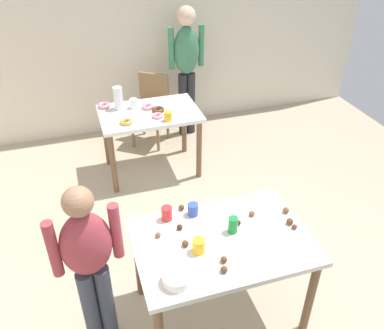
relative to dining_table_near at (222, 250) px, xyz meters
The scene contains 32 objects.
ground_plane 0.65m from the dining_table_near, 12.36° to the left, with size 6.40×6.40×0.00m, color tan.
wall_back 3.27m from the dining_table_near, 89.24° to the left, with size 6.40×0.10×2.60m, color beige.
dining_table_near is the anchor object (origin of this frame).
dining_table_far 2.04m from the dining_table_near, 91.52° to the left, with size 1.06×0.69×0.75m.
chair_far_table 2.74m from the dining_table_near, 87.65° to the left, with size 0.56×0.56×0.87m.
person_girl_near 0.89m from the dining_table_near, behind, with size 0.46×0.24×1.35m.
person_adult_far 2.86m from the dining_table_near, 78.04° to the left, with size 0.45×0.22×1.64m.
mixing_bowl 0.49m from the dining_table_near, 146.75° to the right, with size 0.18×0.18×0.06m, color white.
soda_can 0.19m from the dining_table_near, 28.50° to the left, with size 0.07×0.07×0.12m, color #198438.
fork_near 0.47m from the dining_table_near, 30.61° to the left, with size 0.17×0.02×0.01m, color silver.
cup_near_0 0.46m from the dining_table_near, 134.41° to the left, with size 0.08×0.08×0.11m, color red.
cup_near_1 0.36m from the dining_table_near, 110.17° to the left, with size 0.08×0.08×0.09m, color #3351B2.
cup_near_2 0.25m from the dining_table_near, 163.06° to the right, with size 0.08×0.08×0.10m, color yellow.
cake_ball_0 0.31m from the dining_table_near, 109.16° to the right, with size 0.05×0.05×0.05m, color brown.
cake_ball_1 0.53m from the dining_table_near, ahead, with size 0.04×0.04×0.04m, color brown.
cake_ball_2 0.57m from the dining_table_near, 12.51° to the left, with size 0.05×0.05×0.05m, color brown.
cake_ball_3 0.44m from the dining_table_near, 114.92° to the left, with size 0.04×0.04×0.04m, color brown.
cake_ball_4 0.52m from the dining_table_near, ahead, with size 0.05×0.05×0.05m, color brown.
cake_ball_5 0.33m from the dining_table_near, 143.77° to the left, with size 0.04×0.04×0.04m, color #3D2319.
cake_ball_6 0.24m from the dining_table_near, 108.62° to the right, with size 0.04×0.04×0.04m, color brown.
cake_ball_7 0.45m from the dining_table_near, 159.47° to the left, with size 0.04×0.04×0.04m, color brown.
cake_ball_8 0.35m from the dining_table_near, 29.14° to the left, with size 0.04×0.04×0.04m, color brown.
cake_ball_9 0.22m from the dining_table_near, 33.17° to the left, with size 0.04×0.04×0.04m, color #3D2319.
cake_ball_10 0.29m from the dining_table_near, behind, with size 0.05×0.05×0.05m, color brown.
pitcher_far 2.25m from the dining_table_near, 98.94° to the left, with size 0.10×0.10×0.25m, color white.
cup_far_0 1.79m from the dining_table_near, 87.18° to the left, with size 0.08×0.08×0.10m, color yellow.
cup_far_1 2.20m from the dining_table_near, 95.00° to the left, with size 0.09×0.09×0.10m, color white.
donut_far_0 1.90m from the dining_table_near, 89.93° to the left, with size 0.12×0.12×0.04m, color pink.
donut_far_1 2.36m from the dining_table_near, 102.25° to the left, with size 0.14×0.14×0.04m, color pink.
donut_far_2 2.14m from the dining_table_near, 91.34° to the left, with size 0.14×0.14×0.04m, color pink.
donut_far_3 1.88m from the dining_table_near, 100.23° to the left, with size 0.13×0.13×0.04m, color gold.
donut_far_4 2.03m from the dining_table_near, 88.81° to the left, with size 0.13×0.13×0.04m, color brown.
Camera 1 is at (-0.84, -1.87, 2.71)m, focal length 38.13 mm.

